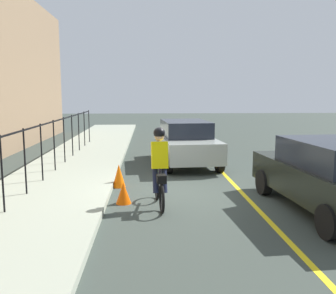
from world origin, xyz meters
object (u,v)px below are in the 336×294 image
parked_sedan_rear (186,142)px  traffic_cone_near (119,176)px  traffic_cone_far (123,193)px  patrol_sedan (330,175)px  cyclist_lead (160,168)px

parked_sedan_rear → traffic_cone_near: bearing=-37.9°
traffic_cone_far → patrol_sedan: bearing=-101.1°
traffic_cone_far → cyclist_lead: bearing=-111.8°
traffic_cone_near → traffic_cone_far: bearing=-171.8°
parked_sedan_rear → traffic_cone_far: (-4.88, 1.97, -0.57)m
parked_sedan_rear → traffic_cone_near: (-3.32, 2.20, -0.50)m
parked_sedan_rear → traffic_cone_near: size_ratio=7.06×
cyclist_lead → patrol_sedan: 3.71m
cyclist_lead → parked_sedan_rear: cyclist_lead is taller
patrol_sedan → traffic_cone_far: patrol_sedan is taller
parked_sedan_rear → traffic_cone_far: parked_sedan_rear is taller
traffic_cone_near → traffic_cone_far: size_ratio=1.26×
cyclist_lead → parked_sedan_rear: 5.34m
cyclist_lead → traffic_cone_far: size_ratio=3.59×
patrol_sedan → parked_sedan_rear: 6.29m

